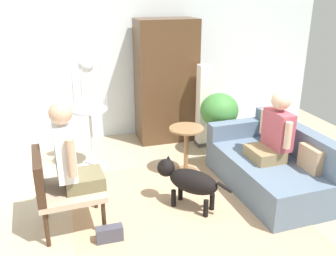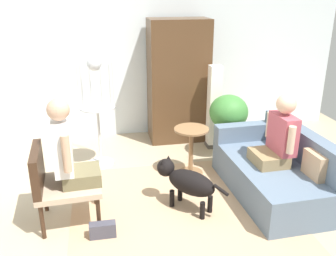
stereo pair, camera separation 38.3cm
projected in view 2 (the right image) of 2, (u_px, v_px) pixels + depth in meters
ground_plane at (184, 219)px, 3.98m from camera, size 7.05×7.05×0.00m
back_wall at (148, 50)px, 5.97m from camera, size 6.48×0.12×2.80m
area_rug at (183, 214)px, 4.07m from camera, size 2.42×2.46×0.01m
couch at (276, 171)px, 4.42m from camera, size 0.98×1.69×0.78m
armchair at (56, 180)px, 3.76m from camera, size 0.68×0.64×0.85m
person_on_couch at (279, 136)px, 4.22m from camera, size 0.45×0.57×0.83m
person_on_armchair at (68, 150)px, 3.69m from camera, size 0.47×0.52×0.92m
round_end_table at (191, 148)px, 4.81m from camera, size 0.45×0.45×0.66m
dog at (187, 181)px, 4.07m from camera, size 0.66×0.72×0.55m
bird_cage_stand at (97, 105)px, 4.92m from camera, size 0.48×0.48×1.53m
potted_plant at (228, 116)px, 5.26m from camera, size 0.55×0.55×0.93m
column_lamp at (214, 108)px, 5.59m from camera, size 0.20×0.20×1.29m
armoire_cabinet at (178, 81)px, 5.82m from camera, size 0.93×0.56×1.92m
handbag at (103, 230)px, 3.66m from camera, size 0.26×0.10×0.16m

